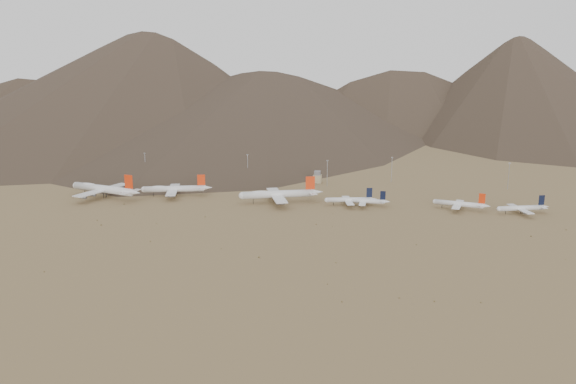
% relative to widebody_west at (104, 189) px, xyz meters
% --- Properties ---
extents(ground, '(3000.00, 3000.00, 0.00)m').
position_rel_widebody_west_xyz_m(ground, '(148.58, -20.57, -8.01)').
color(ground, olive).
rests_on(ground, ground).
extents(mountain_ridge, '(4400.00, 1000.00, 300.00)m').
position_rel_widebody_west_xyz_m(mountain_ridge, '(148.58, 879.43, 141.99)').
color(mountain_ridge, '#4E3B2F').
rests_on(mountain_ridge, ground).
extents(widebody_west, '(76.33, 60.34, 23.24)m').
position_rel_widebody_west_xyz_m(widebody_west, '(0.00, 0.00, 0.00)').
color(widebody_west, silver).
rests_on(widebody_west, ground).
extents(widebody_centre, '(62.16, 49.28, 19.02)m').
position_rel_widebody_west_xyz_m(widebody_centre, '(59.32, 18.59, -1.45)').
color(widebody_centre, silver).
rests_on(widebody_centre, ground).
extents(widebody_east, '(70.13, 56.15, 21.95)m').
position_rel_widebody_west_xyz_m(widebody_east, '(156.98, 11.57, -0.44)').
color(widebody_east, silver).
rests_on(widebody_east, ground).
extents(narrowbody_a, '(44.33, 32.62, 14.87)m').
position_rel_widebody_west_xyz_m(narrowbody_a, '(218.51, 13.82, -3.19)').
color(narrowbody_a, silver).
rests_on(narrowbody_a, ground).
extents(narrowbody_b, '(40.71, 29.00, 13.44)m').
position_rel_widebody_west_xyz_m(narrowbody_b, '(231.05, 13.75, -3.65)').
color(narrowbody_b, silver).
rests_on(narrowbody_b, ground).
extents(narrowbody_c, '(45.37, 33.33, 15.19)m').
position_rel_widebody_west_xyz_m(narrowbody_c, '(308.37, 15.78, -3.08)').
color(narrowbody_c, silver).
rests_on(narrowbody_c, ground).
extents(narrowbody_d, '(42.85, 31.94, 14.70)m').
position_rel_widebody_west_xyz_m(narrowbody_d, '(355.59, 12.17, -3.24)').
color(narrowbody_d, silver).
rests_on(narrowbody_d, ground).
extents(control_tower, '(8.00, 8.00, 12.00)m').
position_rel_widebody_west_xyz_m(control_tower, '(178.58, 99.43, -2.69)').
color(control_tower, tan).
rests_on(control_tower, ground).
extents(mast_far_west, '(2.00, 0.60, 25.70)m').
position_rel_widebody_west_xyz_m(mast_far_west, '(-3.50, 94.22, 6.19)').
color(mast_far_west, gray).
rests_on(mast_far_west, ground).
extents(mast_west, '(2.00, 0.60, 25.70)m').
position_rel_widebody_west_xyz_m(mast_west, '(104.77, 105.49, 6.19)').
color(mast_west, gray).
rests_on(mast_west, ground).
extents(mast_centre, '(2.00, 0.60, 25.70)m').
position_rel_widebody_west_xyz_m(mast_centre, '(190.06, 85.36, 6.19)').
color(mast_centre, gray).
rests_on(mast_centre, ground).
extents(mast_east, '(2.00, 0.60, 25.70)m').
position_rel_widebody_west_xyz_m(mast_east, '(251.49, 115.74, 6.19)').
color(mast_east, gray).
rests_on(mast_east, ground).
extents(mast_far_east, '(2.00, 0.60, 25.70)m').
position_rel_widebody_west_xyz_m(mast_far_east, '(360.89, 103.97, 6.19)').
color(mast_far_east, gray).
rests_on(mast_far_east, ground).
extents(desert_scrub, '(416.42, 173.13, 0.95)m').
position_rel_widebody_west_xyz_m(desert_scrub, '(187.75, -98.15, -7.68)').
color(desert_scrub, brown).
rests_on(desert_scrub, ground).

